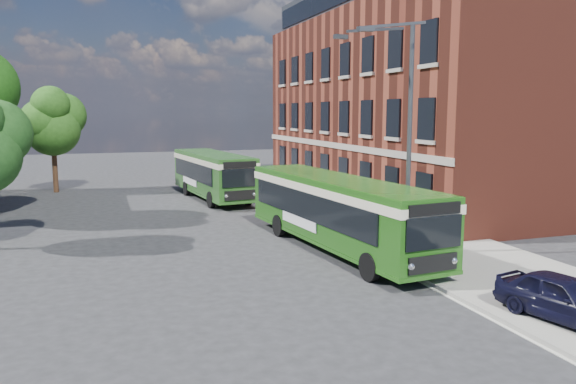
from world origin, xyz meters
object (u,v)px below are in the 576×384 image
object	(u,v)px
parked_car	(564,298)
bus_front	(337,206)
bus_rear	(213,171)
street_lamp	(401,136)

from	to	relation	value
parked_car	bus_front	bearing A→B (deg)	90.89
bus_rear	parked_car	world-z (taller)	bus_rear
bus_front	street_lamp	bearing A→B (deg)	-48.27
street_lamp	bus_front	size ratio (longest dim) A/B	0.71
street_lamp	parked_car	bearing A→B (deg)	-85.18
bus_rear	parked_car	bearing A→B (deg)	-79.36
street_lamp	bus_rear	world-z (taller)	street_lamp
bus_front	parked_car	xyz separation A→B (m)	(2.41, -9.69, -1.05)
street_lamp	bus_front	bearing A→B (deg)	131.73
street_lamp	parked_car	distance (m)	8.72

